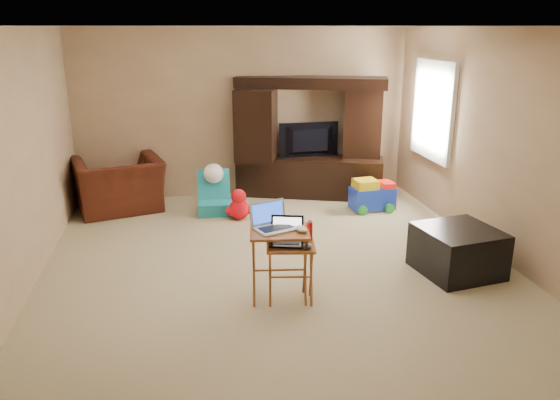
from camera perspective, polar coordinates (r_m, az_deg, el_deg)
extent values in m
plane|color=#C5B288|center=(6.06, -0.35, -6.66)|extent=(5.50, 5.50, 0.00)
plane|color=silver|center=(5.52, -0.40, 17.70)|extent=(5.50, 5.50, 0.00)
plane|color=tan|center=(8.34, -3.75, 9.03)|extent=(5.00, 0.00, 5.00)
plane|color=tan|center=(3.12, 8.64, -6.12)|extent=(5.00, 0.00, 5.00)
plane|color=tan|center=(5.78, -25.61, 3.47)|extent=(0.00, 5.50, 5.50)
plane|color=tan|center=(6.57, 21.73, 5.48)|extent=(0.00, 5.50, 5.50)
plane|color=white|center=(7.87, 15.82, 9.00)|extent=(0.00, 1.20, 1.20)
cube|color=white|center=(7.86, 15.68, 9.00)|extent=(0.06, 1.14, 1.34)
cube|color=black|center=(8.27, 3.15, 6.51)|extent=(2.26, 1.23, 1.80)
imported|color=black|center=(8.24, 3.21, 6.21)|extent=(0.92, 0.16, 0.53)
imported|color=#42160E|center=(7.99, -16.48, 1.53)|extent=(1.38, 1.28, 0.75)
cube|color=black|center=(6.06, 18.07, -5.07)|extent=(0.87, 0.87, 0.49)
cube|color=#9C5925|center=(5.16, -0.05, -6.87)|extent=(0.60, 0.50, 0.71)
cube|color=#AC6B29|center=(5.16, 1.12, -7.65)|extent=(0.50, 0.43, 0.58)
cube|color=#AAA9AE|center=(5.01, -0.46, -1.83)|extent=(0.45, 0.41, 0.24)
cube|color=black|center=(5.01, 0.65, -3.35)|extent=(0.36, 0.33, 0.24)
ellipsoid|color=silver|center=(4.99, 2.24, -3.03)|extent=(0.13, 0.17, 0.06)
ellipsoid|color=#424348|center=(4.95, 2.90, -4.82)|extent=(0.11, 0.14, 0.05)
cylinder|color=red|center=(5.12, 3.10, -3.26)|extent=(0.06, 0.06, 0.18)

